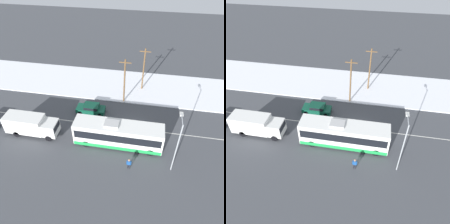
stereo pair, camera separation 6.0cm
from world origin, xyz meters
TOP-DOWN VIEW (x-y plane):
  - ground_plane at (0.00, 0.00)m, footprint 120.00×120.00m
  - snow_lot at (0.00, 10.90)m, footprint 80.00×10.25m
  - lane_marking_center at (0.00, 0.00)m, footprint 60.00×0.12m
  - city_bus at (-1.44, -3.19)m, footprint 11.21×2.57m
  - box_truck at (-13.32, -3.26)m, footprint 7.11×2.30m
  - sedan_car at (-6.49, 2.50)m, footprint 4.34×1.80m
  - pedestrian_at_stop at (0.41, -6.78)m, footprint 0.58×0.26m
  - streetlamp at (5.30, -5.65)m, footprint 0.36×2.27m
  - utility_pole_roadside at (-1.96, 6.15)m, footprint 1.80×0.24m
  - utility_pole_snowlot at (0.67, 10.32)m, footprint 1.80×0.24m

SIDE VIEW (x-z plane):
  - ground_plane at x=0.00m, z-range 0.00..0.00m
  - lane_marking_center at x=0.00m, z-range 0.00..0.00m
  - snow_lot at x=0.00m, z-range 0.00..0.12m
  - sedan_car at x=-6.49m, z-range 0.07..1.51m
  - pedestrian_at_stop at x=0.41m, z-range 0.18..1.80m
  - box_truck at x=-13.32m, z-range 0.17..3.04m
  - city_bus at x=-1.44m, z-range -0.04..3.54m
  - utility_pole_roadside at x=-1.96m, z-range 0.18..7.66m
  - utility_pole_snowlot at x=0.67m, z-range 0.18..7.70m
  - streetlamp at x=5.30m, z-range 0.93..8.09m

